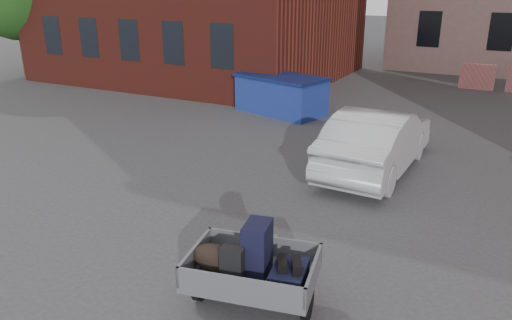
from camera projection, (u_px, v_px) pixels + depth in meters
The scene contains 4 objects.
ground at pixel (231, 234), 8.42m from camera, with size 120.00×120.00×0.00m, color #38383A.
trailer at pixel (252, 267), 6.31m from camera, with size 1.78×1.93×1.20m.
dumpster at pixel (281, 94), 16.06m from camera, with size 3.20×2.24×1.22m.
silver_car at pixel (377, 140), 11.05m from camera, with size 1.50×4.30×1.42m, color #B0B3B8.
Camera 1 is at (3.86, -6.47, 4.00)m, focal length 35.00 mm.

